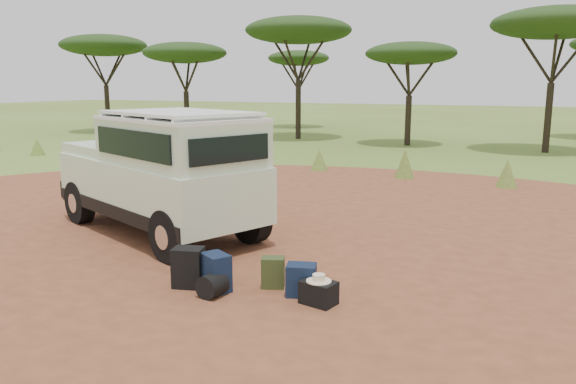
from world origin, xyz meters
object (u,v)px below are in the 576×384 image
at_px(backpack_black, 189,268).
at_px(hard_case, 319,293).
at_px(backpack_olive, 273,273).
at_px(duffel_navy, 301,280).
at_px(safari_vehicle, 162,175).
at_px(backpack_navy, 216,273).
at_px(walking_staff, 151,197).

relative_size(backpack_black, hard_case, 1.30).
height_order(backpack_olive, duffel_navy, same).
xyz_separation_m(safari_vehicle, duffel_navy, (3.73, -1.92, -0.94)).
distance_m(safari_vehicle, backpack_navy, 3.52).
relative_size(safari_vehicle, duffel_navy, 11.64).
height_order(safari_vehicle, backpack_black, safari_vehicle).
distance_m(safari_vehicle, backpack_olive, 3.81).
distance_m(backpack_navy, hard_case, 1.52).
xyz_separation_m(backpack_olive, hard_case, (0.83, -0.31, -0.07)).
bearing_deg(safari_vehicle, backpack_black, -24.15).
height_order(backpack_black, backpack_olive, backpack_black).
xyz_separation_m(backpack_navy, hard_case, (1.50, 0.14, -0.11)).
relative_size(walking_staff, backpack_black, 2.67).
bearing_deg(backpack_olive, backpack_navy, -167.45).
bearing_deg(hard_case, backpack_black, -162.08).
height_order(safari_vehicle, hard_case, safari_vehicle).
height_order(walking_staff, backpack_olive, walking_staff).
bearing_deg(walking_staff, backpack_navy, -76.25).
distance_m(backpack_navy, duffel_navy, 1.22).
relative_size(backpack_black, backpack_olive, 1.29).
xyz_separation_m(safari_vehicle, hard_case, (4.06, -2.10, -1.01)).
height_order(walking_staff, backpack_navy, walking_staff).
height_order(backpack_olive, hard_case, backpack_olive).
bearing_deg(backpack_navy, walking_staff, 172.72).
bearing_deg(backpack_black, safari_vehicle, 118.01).
xyz_separation_m(walking_staff, backpack_olive, (3.41, -1.63, -0.52)).
xyz_separation_m(safari_vehicle, backpack_navy, (2.56, -2.24, -0.89)).
bearing_deg(backpack_black, walking_staff, 122.46).
bearing_deg(walking_staff, backpack_olive, -64.47).
xyz_separation_m(walking_staff, hard_case, (4.23, -1.94, -0.59)).
xyz_separation_m(backpack_black, backpack_olive, (1.12, 0.48, -0.07)).
distance_m(backpack_black, duffel_navy, 1.66).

